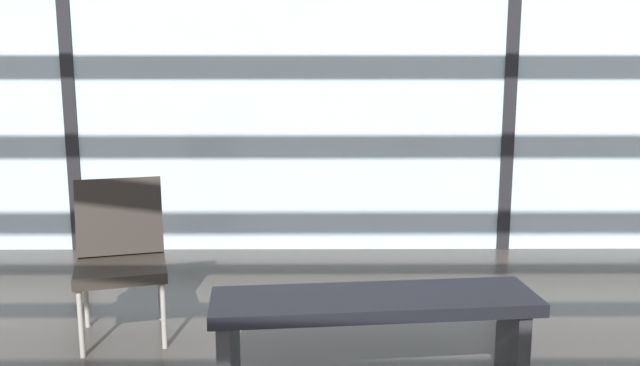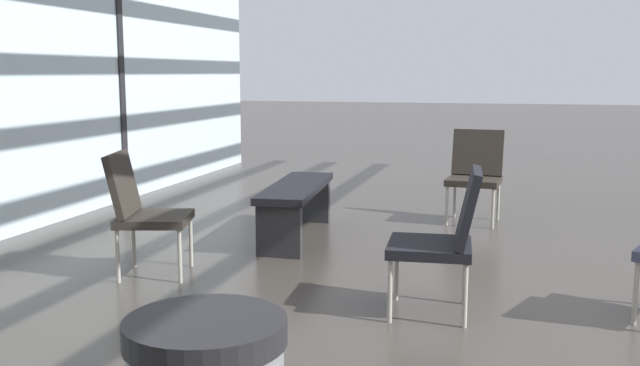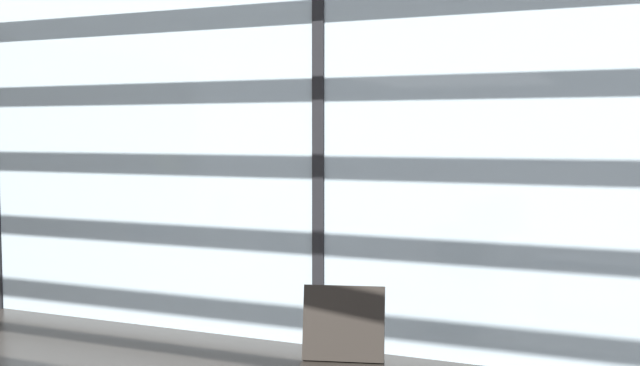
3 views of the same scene
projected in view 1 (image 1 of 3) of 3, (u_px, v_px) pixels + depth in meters
glass_curtain_wall at (68, 46)px, 5.21m from camera, size 14.00×0.08×3.30m
window_mullion_1 at (68, 46)px, 5.21m from camera, size 0.10×0.12×3.30m
window_mullion_2 at (511, 46)px, 5.23m from camera, size 0.10×0.12×3.30m
parked_airplane at (61, 39)px, 9.40m from camera, size 12.67×3.70×3.70m
lounge_chair_6 at (121, 248)px, 3.73m from camera, size 0.60×0.63×0.87m
waiting_bench at (374, 318)px, 3.06m from camera, size 1.53×0.54×0.47m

